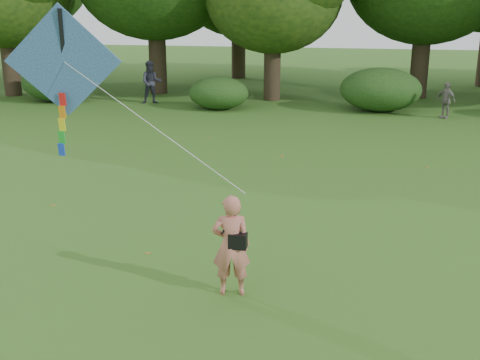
% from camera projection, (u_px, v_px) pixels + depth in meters
% --- Properties ---
extents(ground, '(100.00, 100.00, 0.00)m').
position_uv_depth(ground, '(239.00, 303.00, 9.96)').
color(ground, '#265114').
rests_on(ground, ground).
extents(man_kite_flyer, '(0.71, 0.54, 1.77)m').
position_uv_depth(man_kite_flyer, '(231.00, 245.00, 10.01)').
color(man_kite_flyer, '#C36C5B').
rests_on(man_kite_flyer, ground).
extents(bystander_left, '(1.13, 0.99, 1.97)m').
position_uv_depth(bystander_left, '(151.00, 82.00, 27.81)').
color(bystander_left, '#2B2B39').
rests_on(bystander_left, ground).
extents(bystander_right, '(0.89, 0.87, 1.50)m').
position_uv_depth(bystander_right, '(446.00, 100.00, 24.53)').
color(bystander_right, gray).
rests_on(bystander_right, ground).
extents(crossbody_bag, '(0.43, 0.20, 0.71)m').
position_uv_depth(crossbody_bag, '(238.00, 240.00, 9.93)').
color(crossbody_bag, black).
rests_on(crossbody_bag, ground).
extents(flying_kite, '(5.07, 2.40, 3.04)m').
position_uv_depth(flying_kite, '(64.00, 64.00, 11.74)').
color(flying_kite, '#2633A5').
rests_on(flying_kite, ground).
extents(shrub_band, '(39.15, 3.22, 1.88)m').
position_uv_depth(shrub_band, '(294.00, 90.00, 26.38)').
color(shrub_band, '#264919').
rests_on(shrub_band, ground).
extents(fallen_leaves, '(10.82, 14.86, 0.01)m').
position_uv_depth(fallen_leaves, '(317.00, 223.00, 13.40)').
color(fallen_leaves, olive).
rests_on(fallen_leaves, ground).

